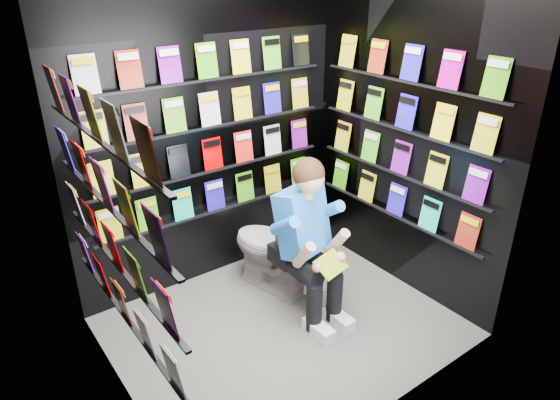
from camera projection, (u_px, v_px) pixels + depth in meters
floor at (283, 326)px, 3.82m from camera, size 2.40×2.40×0.00m
wall_back at (209, 132)px, 3.99m from camera, size 2.40×0.04×2.60m
wall_front at (402, 227)px, 2.54m from camera, size 2.40×0.04×2.60m
wall_left at (102, 218)px, 2.62m from camera, size 0.04×2.00×2.60m
wall_right at (406, 135)px, 3.91m from camera, size 0.04×2.00×2.60m
comics_back at (211, 132)px, 3.97m from camera, size 2.10×0.06×1.37m
comics_left at (107, 216)px, 2.64m from camera, size 0.06×1.70×1.37m
comics_right at (404, 135)px, 3.89m from camera, size 0.06×1.70×1.37m
toilet at (272, 248)px, 4.17m from camera, size 0.57×0.82×0.73m
longbox at (307, 267)px, 4.31m from camera, size 0.31×0.42×0.28m
longbox_lid at (307, 252)px, 4.25m from camera, size 0.33×0.44×0.03m
reader at (301, 222)px, 3.72m from camera, size 0.68×0.86×1.40m
held_comic at (331, 264)px, 3.55m from camera, size 0.28×0.20×0.11m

